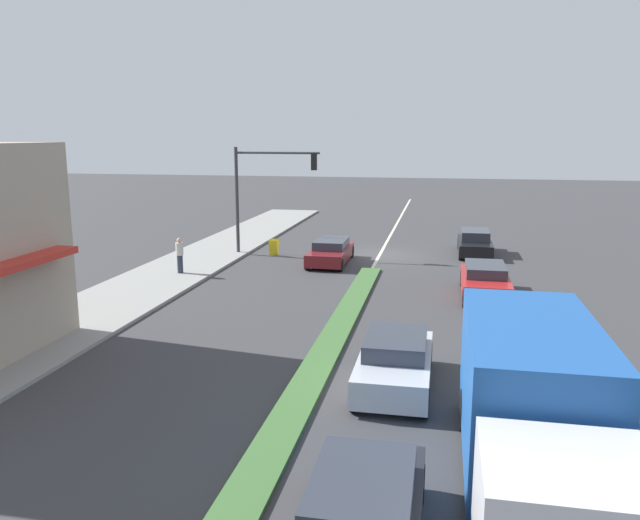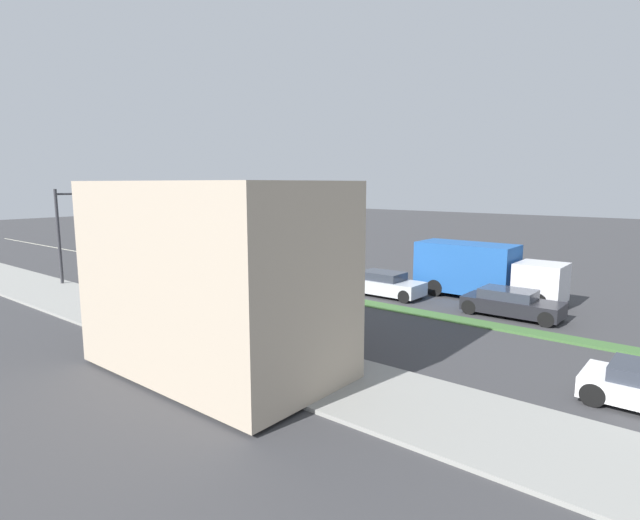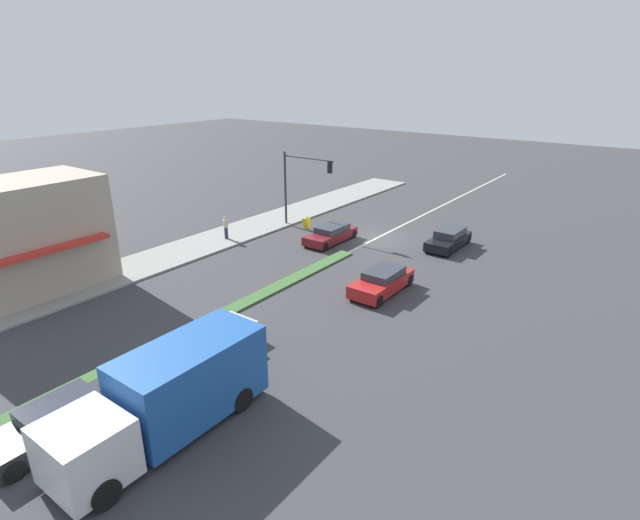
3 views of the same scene
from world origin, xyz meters
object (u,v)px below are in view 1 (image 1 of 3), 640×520
object	(u,v)px
warning_aframe_sign	(274,247)
suv_black	(475,243)
pedestrian	(180,255)
sedan_maroon	(331,252)
delivery_truck	(535,413)
sedan_dark	(360,520)
traffic_signal_main	(262,182)
sedan_silver	(395,362)
hatchback_red	(485,281)

from	to	relation	value
warning_aframe_sign	suv_black	world-z (taller)	suv_black
pedestrian	warning_aframe_sign	size ratio (longest dim) A/B	1.94
suv_black	sedan_maroon	xyz separation A→B (m)	(7.20, 3.82, -0.05)
warning_aframe_sign	delivery_truck	world-z (taller)	delivery_truck
pedestrian	warning_aframe_sign	world-z (taller)	pedestrian
suv_black	sedan_dark	xyz separation A→B (m)	(2.80, 25.66, -0.01)
suv_black	traffic_signal_main	bearing A→B (deg)	11.99
delivery_truck	warning_aframe_sign	bearing A→B (deg)	-63.16
warning_aframe_sign	sedan_maroon	size ratio (longest dim) A/B	0.19
sedan_silver	delivery_truck	bearing A→B (deg)	123.29
delivery_truck	sedan_silver	bearing A→B (deg)	-56.71
pedestrian	suv_black	size ratio (longest dim) A/B	0.38
delivery_truck	sedan_silver	distance (m)	5.17
sedan_dark	sedan_maroon	xyz separation A→B (m)	(4.40, -21.84, -0.04)
warning_aframe_sign	sedan_dark	distance (m)	24.65
delivery_truck	hatchback_red	size ratio (longest dim) A/B	1.73
sedan_maroon	suv_black	bearing A→B (deg)	-152.05
warning_aframe_sign	delivery_truck	size ratio (longest dim) A/B	0.11
suv_black	hatchback_red	world-z (taller)	suv_black
suv_black	sedan_maroon	bearing A→B (deg)	27.95
pedestrian	sedan_dark	distance (m)	20.70
traffic_signal_main	delivery_truck	bearing A→B (deg)	118.12
warning_aframe_sign	delivery_truck	xyz separation A→B (m)	(-10.58, 20.91, 1.04)
warning_aframe_sign	sedan_silver	bearing A→B (deg)	115.06
sedan_silver	sedan_maroon	world-z (taller)	sedan_silver
pedestrian	sedan_maroon	size ratio (longest dim) A/B	0.37
delivery_truck	sedan_maroon	bearing A→B (deg)	-69.60
sedan_maroon	warning_aframe_sign	bearing A→B (deg)	-24.60
sedan_silver	warning_aframe_sign	bearing A→B (deg)	-64.94
sedan_silver	sedan_dark	bearing A→B (deg)	90.00
sedan_dark	sedan_maroon	size ratio (longest dim) A/B	0.98
pedestrian	warning_aframe_sign	xyz separation A→B (m)	(-2.89, -5.65, -0.55)
traffic_signal_main	sedan_silver	xyz separation A→B (m)	(-8.32, 16.55, -3.26)
traffic_signal_main	delivery_truck	xyz separation A→B (m)	(-11.12, 20.82, -2.43)
sedan_dark	sedan_maroon	distance (m)	22.28
delivery_truck	suv_black	xyz separation A→B (m)	(0.00, -23.18, -0.84)
pedestrian	delivery_truck	bearing A→B (deg)	131.44
sedan_silver	hatchback_red	bearing A→B (deg)	-105.99
sedan_silver	sedan_maroon	xyz separation A→B (m)	(4.40, -15.10, -0.06)
sedan_dark	sedan_maroon	world-z (taller)	sedan_dark
delivery_truck	hatchback_red	world-z (taller)	delivery_truck
traffic_signal_main	warning_aframe_sign	xyz separation A→B (m)	(-0.54, -0.09, -3.47)
traffic_signal_main	sedan_dark	bearing A→B (deg)	109.67
pedestrian	sedan_silver	distance (m)	15.32
sedan_silver	sedan_dark	size ratio (longest dim) A/B	0.96
traffic_signal_main	hatchback_red	world-z (taller)	traffic_signal_main
suv_black	hatchback_red	distance (m)	9.14
pedestrian	sedan_maroon	bearing A→B (deg)	-146.79
delivery_truck	pedestrian	bearing A→B (deg)	-48.56
pedestrian	delivery_truck	world-z (taller)	delivery_truck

